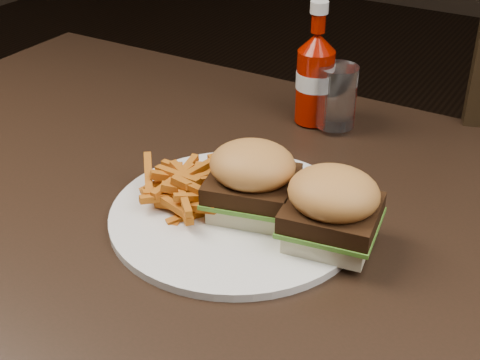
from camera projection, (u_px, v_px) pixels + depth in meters
The scene contains 7 objects.
dining_table at pixel (198, 206), 0.88m from camera, with size 1.20×0.80×0.04m, color black.
plate at pixel (236, 215), 0.82m from camera, with size 0.31×0.31×0.01m, color white.
sandwich_half_a at pixel (252, 203), 0.81m from camera, with size 0.09×0.09×0.02m, color #F9EEBD.
sandwich_half_b at pixel (330, 233), 0.76m from camera, with size 0.09×0.09×0.02m, color beige.
fries_pile at pixel (195, 179), 0.84m from camera, with size 0.13×0.13×0.05m, color #AD4601, non-canonical shape.
ketchup_bottle at pixel (315, 87), 1.02m from camera, with size 0.06×0.06×0.11m, color #8C0D00.
tumbler at pixel (337, 96), 1.00m from camera, with size 0.06×0.06×0.09m, color white.
Camera 1 is at (0.42, -0.61, 1.21)m, focal length 50.00 mm.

